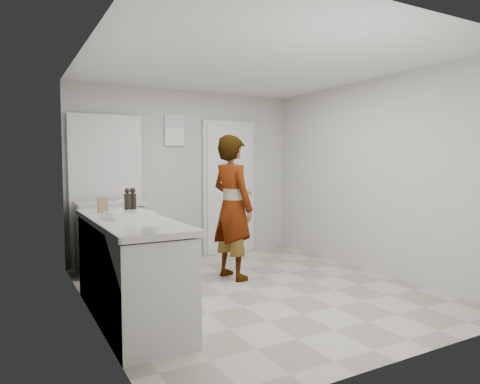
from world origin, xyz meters
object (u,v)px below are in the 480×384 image
person (232,207)px  baking_dish (130,215)px  oil_cruet_a (133,202)px  cake_mix_box (103,205)px  oil_cruet_b (127,203)px  spice_jar (135,209)px  egg_bowl (152,229)px

person → baking_dish: bearing=105.9°
oil_cruet_a → baking_dish: (-0.11, -0.30, -0.09)m
cake_mix_box → oil_cruet_b: 0.44m
spice_jar → oil_cruet_b: (-0.11, -0.17, 0.08)m
baking_dish → egg_bowl: (-0.06, -0.87, -0.00)m
oil_cruet_a → egg_bowl: bearing=-98.6°
spice_jar → oil_cruet_b: bearing=-123.4°
cake_mix_box → spice_jar: 0.36m
oil_cruet_b → baking_dish: size_ratio=0.66×
spice_jar → cake_mix_box: bearing=136.1°
oil_cruet_a → cake_mix_box: bearing=129.2°
oil_cruet_a → egg_bowl: size_ratio=1.80×
person → cake_mix_box: person is taller
spice_jar → person: bearing=18.4°
person → egg_bowl: bearing=125.0°
cake_mix_box → oil_cruet_a: size_ratio=0.61×
person → spice_jar: (-1.32, -0.44, 0.09)m
oil_cruet_a → baking_dish: size_ratio=0.65×
person → baking_dish: person is taller
person → spice_jar: bearing=96.1°
person → oil_cruet_b: 1.57m
spice_jar → oil_cruet_a: (-0.03, -0.04, 0.08)m
oil_cruet_b → egg_bowl: (-0.09, -1.04, -0.10)m
spice_jar → egg_bowl: spice_jar is taller
cake_mix_box → oil_cruet_a: oil_cruet_a is taller
spice_jar → egg_bowl: 1.22m
egg_bowl → oil_cruet_a: bearing=81.4°
cake_mix_box → spice_jar: bearing=-52.4°
person → egg_bowl: (-1.52, -1.65, 0.07)m
cake_mix_box → baking_dish: cake_mix_box is taller
person → baking_dish: (-1.46, -0.78, 0.07)m
oil_cruet_a → oil_cruet_b: (-0.09, -0.13, 0.00)m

